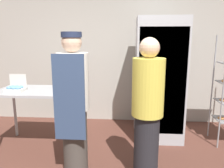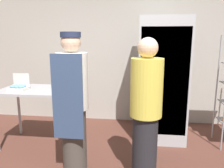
{
  "view_description": "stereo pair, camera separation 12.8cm",
  "coord_description": "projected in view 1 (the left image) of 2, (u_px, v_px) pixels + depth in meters",
  "views": [
    {
      "loc": [
        0.17,
        -1.96,
        1.62
      ],
      "look_at": [
        -0.04,
        0.75,
        1.07
      ],
      "focal_mm": 35.0,
      "sensor_mm": 36.0,
      "label": 1
    },
    {
      "loc": [
        0.29,
        -1.94,
        1.62
      ],
      "look_at": [
        -0.04,
        0.75,
        1.07
      ],
      "focal_mm": 35.0,
      "sensor_mm": 36.0,
      "label": 2
    }
  ],
  "objects": [
    {
      "name": "prep_counter",
      "position": [
        37.0,
        96.0,
        3.26
      ],
      "size": [
        1.16,
        0.71,
        0.89
      ],
      "color": "#ADAFB5",
      "rests_on": "ground_plane"
    },
    {
      "name": "back_wall",
      "position": [
        120.0,
        47.0,
        4.26
      ],
      "size": [
        6.4,
        0.12,
        2.94
      ],
      "primitive_type": "cube",
      "color": "#ADA89E",
      "rests_on": "ground_plane"
    },
    {
      "name": "donut_box",
      "position": [
        15.0,
        88.0,
        3.12
      ],
      "size": [
        0.25,
        0.2,
        0.24
      ],
      "color": "silver",
      "rests_on": "prep_counter"
    },
    {
      "name": "person_customer",
      "position": [
        147.0,
        111.0,
        2.41
      ],
      "size": [
        0.35,
        0.35,
        1.64
      ],
      "color": "#232328",
      "rests_on": "ground_plane"
    },
    {
      "name": "refrigerator",
      "position": [
        159.0,
        79.0,
        3.57
      ],
      "size": [
        0.76,
        0.79,
        1.96
      ],
      "color": "#ADAFB5",
      "rests_on": "ground_plane"
    },
    {
      "name": "person_baker",
      "position": [
        74.0,
        104.0,
        2.53
      ],
      "size": [
        0.36,
        0.38,
        1.7
      ],
      "color": "#47423D",
      "rests_on": "ground_plane"
    },
    {
      "name": "blender_pitcher",
      "position": [
        58.0,
        81.0,
        3.31
      ],
      "size": [
        0.13,
        0.13,
        0.26
      ],
      "color": "#99999E",
      "rests_on": "prep_counter"
    }
  ]
}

